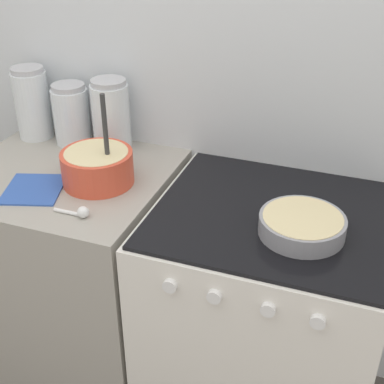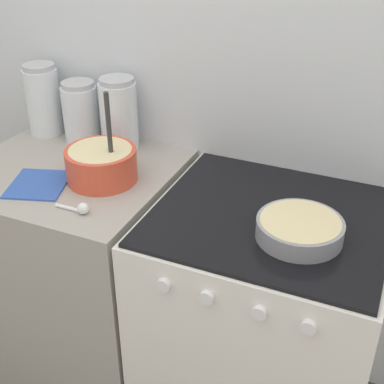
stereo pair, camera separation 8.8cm
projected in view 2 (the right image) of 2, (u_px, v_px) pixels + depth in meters
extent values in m
cube|color=silver|center=(202.00, 72.00, 1.88)|extent=(4.48, 0.05, 2.40)
cube|color=#9E998E|center=(81.00, 272.00, 2.10)|extent=(0.72, 0.65, 0.91)
cube|color=white|center=(261.00, 327.00, 1.85)|extent=(0.73, 0.65, 0.90)
cube|color=black|center=(271.00, 217.00, 1.62)|extent=(0.70, 0.63, 0.01)
cylinder|color=white|center=(164.00, 285.00, 1.46)|extent=(0.04, 0.02, 0.04)
cylinder|color=white|center=(207.00, 297.00, 1.41)|extent=(0.04, 0.02, 0.04)
cylinder|color=white|center=(259.00, 313.00, 1.36)|extent=(0.04, 0.02, 0.04)
cylinder|color=white|center=(309.00, 327.00, 1.32)|extent=(0.04, 0.02, 0.04)
cylinder|color=#D84C33|center=(101.00, 165.00, 1.78)|extent=(0.24, 0.24, 0.11)
cylinder|color=beige|center=(101.00, 158.00, 1.77)|extent=(0.21, 0.21, 0.06)
cylinder|color=#333333|center=(110.00, 136.00, 1.71)|extent=(0.02, 0.02, 0.29)
cylinder|color=gray|center=(300.00, 229.00, 1.50)|extent=(0.25, 0.25, 0.06)
cylinder|color=beige|center=(300.00, 228.00, 1.49)|extent=(0.23, 0.23, 0.05)
cylinder|color=silver|center=(44.00, 102.00, 2.08)|extent=(0.13, 0.13, 0.26)
cylinder|color=white|center=(45.00, 114.00, 2.11)|extent=(0.12, 0.12, 0.15)
cylinder|color=#B2B2B7|center=(38.00, 67.00, 2.01)|extent=(0.12, 0.12, 0.02)
cylinder|color=silver|center=(81.00, 114.00, 2.03)|extent=(0.14, 0.14, 0.21)
cylinder|color=silver|center=(82.00, 124.00, 2.06)|extent=(0.12, 0.12, 0.13)
cylinder|color=#B2B2B7|center=(77.00, 85.00, 1.98)|extent=(0.12, 0.12, 0.02)
cylinder|color=silver|center=(119.00, 116.00, 1.97)|extent=(0.14, 0.14, 0.25)
cylinder|color=red|center=(120.00, 128.00, 1.99)|extent=(0.12, 0.12, 0.15)
cylinder|color=#B2B2B7|center=(116.00, 81.00, 1.90)|extent=(0.12, 0.12, 0.02)
cube|color=#3359B2|center=(39.00, 184.00, 1.77)|extent=(0.23, 0.25, 0.01)
cylinder|color=white|center=(68.00, 208.00, 1.64)|extent=(0.09, 0.01, 0.01)
sphere|color=white|center=(83.00, 209.00, 1.61)|extent=(0.04, 0.04, 0.04)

